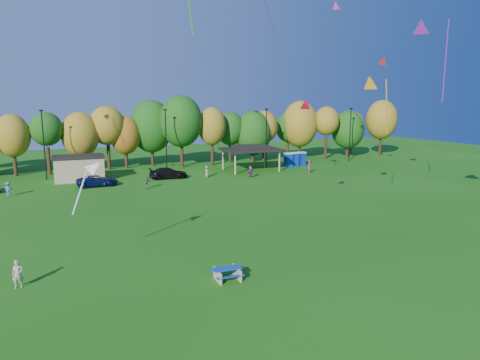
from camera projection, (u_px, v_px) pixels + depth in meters
name	position (u px, v px, depth m)	size (l,w,h in m)	color
ground	(289.00, 276.00, 25.05)	(160.00, 160.00, 0.00)	#19600F
tree_line	(138.00, 130.00, 64.97)	(93.57, 10.55, 11.15)	black
lamp_posts	(166.00, 139.00, 61.28)	(64.50, 0.25, 9.09)	black
utility_building	(79.00, 168.00, 55.52)	(6.30, 4.30, 3.25)	tan
pavilion	(251.00, 149.00, 63.38)	(8.20, 6.20, 3.77)	tan
porta_potties	(295.00, 159.00, 68.24)	(3.75, 1.59, 2.18)	#0C2C9D
picnic_table	(227.00, 273.00, 24.44)	(1.68, 1.41, 0.71)	tan
kite_flyer	(18.00, 274.00, 23.28)	(0.58, 0.38, 1.59)	#BFA18F
car_c	(97.00, 181.00, 51.73)	(2.22, 4.81, 1.34)	#0D154F
car_d	(168.00, 173.00, 56.94)	(2.05, 5.04, 1.46)	black
far_person_0	(8.00, 189.00, 46.12)	(1.03, 0.59, 1.59)	#5262B4
far_person_2	(146.00, 182.00, 50.02)	(0.97, 0.40, 1.66)	#4F7C4C
far_person_3	(207.00, 172.00, 57.94)	(0.76, 0.49, 1.55)	gray
far_person_4	(250.00, 172.00, 57.38)	(1.51, 0.48, 1.62)	#953E77
far_person_5	(309.00, 167.00, 61.13)	(0.68, 0.44, 1.86)	#9C496D
kite_1	(371.00, 82.00, 37.37)	(3.12, 2.59, 5.55)	#FEA41A
kite_3	(383.00, 60.00, 51.76)	(1.39, 1.67, 1.44)	red
kite_4	(306.00, 103.00, 34.30)	(1.65, 1.64, 1.33)	#FE0E33
kite_11	(422.00, 26.00, 41.11)	(4.30, 4.00, 8.54)	purple
kite_12	(336.00, 5.00, 46.86)	(1.59, 1.51, 1.27)	#FD2AAA
kite_14	(94.00, 168.00, 25.34)	(2.08, 0.96, 3.37)	silver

